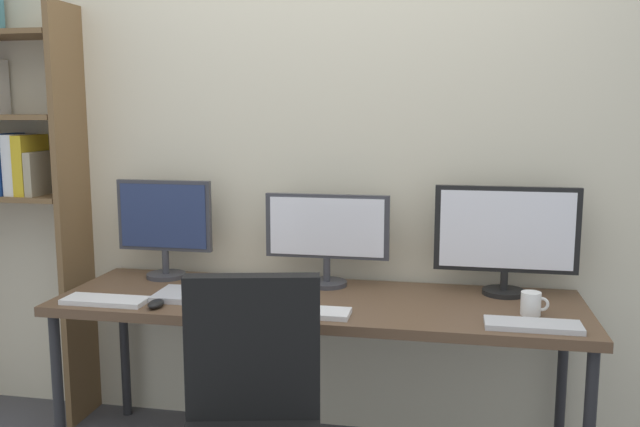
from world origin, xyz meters
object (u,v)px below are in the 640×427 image
object	(u,v)px
monitor_left	(164,223)
computer_mouse	(156,304)
keyboard_center	(306,312)
coffee_mug	(531,304)
monitor_right	(506,235)
laptop_closed	(195,295)
monitor_center	(327,233)
keyboard_left	(105,300)
desk	(318,310)
keyboard_right	(533,325)

from	to	relation	value
monitor_left	computer_mouse	world-z (taller)	monitor_left
keyboard_center	coffee_mug	distance (m)	0.86
monitor_right	laptop_closed	xyz separation A→B (m)	(-1.27, -0.31, -0.24)
monitor_center	keyboard_left	world-z (taller)	monitor_center
monitor_right	computer_mouse	xyz separation A→B (m)	(-1.37, -0.47, -0.24)
monitor_center	laptop_closed	xyz separation A→B (m)	(-0.50, -0.31, -0.23)
monitor_left	desk	bearing A→B (deg)	-15.50
keyboard_center	computer_mouse	size ratio (longest dim) A/B	3.51
monitor_center	keyboard_center	distance (m)	0.50
keyboard_left	desk	bearing A→B (deg)	15.39
monitor_right	monitor_left	bearing A→B (deg)	-180.00
monitor_right	computer_mouse	distance (m)	1.47
monitor_right	keyboard_center	xyz separation A→B (m)	(-0.77, -0.44, -0.25)
desk	computer_mouse	distance (m)	0.66
keyboard_center	laptop_closed	size ratio (longest dim) A/B	1.05
monitor_left	keyboard_center	bearing A→B (deg)	-30.02
keyboard_right	keyboard_left	bearing A→B (deg)	180.00
monitor_left	monitor_center	world-z (taller)	monitor_left
computer_mouse	coffee_mug	distance (m)	1.46
monitor_center	laptop_closed	bearing A→B (deg)	-148.79
monitor_left	laptop_closed	world-z (taller)	monitor_left
desk	computer_mouse	size ratio (longest dim) A/B	22.61
keyboard_left	coffee_mug	distance (m)	1.69
monitor_right	coffee_mug	xyz separation A→B (m)	(0.08, -0.28, -0.21)
laptop_closed	coffee_mug	world-z (taller)	coffee_mug
keyboard_center	coffee_mug	size ratio (longest dim) A/B	3.18
laptop_closed	monitor_left	bearing A→B (deg)	129.41
monitor_left	coffee_mug	bearing A→B (deg)	-9.99
keyboard_right	desk	bearing A→B (deg)	164.61
keyboard_left	coffee_mug	world-z (taller)	coffee_mug
keyboard_right	monitor_center	bearing A→B (deg)	152.10
monitor_center	monitor_right	world-z (taller)	monitor_right
monitor_left	monitor_center	bearing A→B (deg)	0.00
desk	keyboard_left	size ratio (longest dim) A/B	6.33
desk	computer_mouse	xyz separation A→B (m)	(-0.60, -0.26, 0.07)
monitor_center	keyboard_right	world-z (taller)	monitor_center
keyboard_left	coffee_mug	bearing A→B (deg)	5.38
desk	monitor_left	world-z (taller)	monitor_left
keyboard_center	laptop_closed	bearing A→B (deg)	164.77
keyboard_right	monitor_right	bearing A→B (deg)	98.99
keyboard_right	keyboard_center	bearing A→B (deg)	180.00
monitor_center	keyboard_right	distance (m)	0.97
monitor_right	laptop_closed	size ratio (longest dim) A/B	1.86
keyboard_left	keyboard_right	distance (m)	1.67
monitor_right	keyboard_right	bearing A→B (deg)	-81.01
monitor_center	computer_mouse	distance (m)	0.80
keyboard_left	computer_mouse	size ratio (longest dim) A/B	3.57
desk	monitor_right	world-z (taller)	monitor_right
computer_mouse	keyboard_left	bearing A→B (deg)	173.80
monitor_left	keyboard_right	xyz separation A→B (m)	(1.60, -0.44, -0.25)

